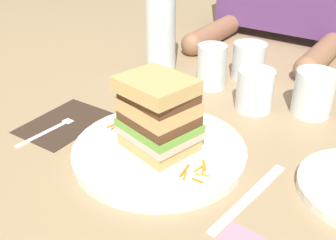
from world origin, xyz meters
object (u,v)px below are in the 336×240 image
(juice_glass, at_px, (255,93))
(empty_tumbler_2, at_px, (251,62))
(sandwich, at_px, (157,115))
(napkin_dark, at_px, (65,123))
(main_plate, at_px, (158,152))
(fork, at_px, (55,126))
(empty_tumbler_0, at_px, (212,67))
(water_bottle, at_px, (161,19))
(knife, at_px, (247,199))
(empty_tumbler_1, at_px, (314,93))

(juice_glass, bearing_deg, empty_tumbler_2, 117.30)
(sandwich, height_order, napkin_dark, sandwich)
(juice_glass, bearing_deg, main_plate, -104.21)
(sandwich, distance_m, fork, 0.23)
(juice_glass, xyz_separation_m, empty_tumbler_0, (-0.13, 0.04, 0.01))
(water_bottle, relative_size, empty_tumbler_0, 2.81)
(juice_glass, height_order, water_bottle, water_bottle)
(napkin_dark, distance_m, juice_glass, 0.39)
(knife, xyz_separation_m, empty_tumbler_2, (-0.18, 0.41, 0.04))
(main_plate, relative_size, knife, 1.48)
(juice_glass, bearing_deg, empty_tumbler_1, 24.47)
(empty_tumbler_0, relative_size, empty_tumbler_2, 1.15)
(sandwich, height_order, knife, sandwich)
(sandwich, relative_size, napkin_dark, 0.83)
(knife, height_order, water_bottle, water_bottle)
(napkin_dark, height_order, knife, same)
(empty_tumbler_2, bearing_deg, juice_glass, -62.70)
(empty_tumbler_2, bearing_deg, fork, -116.09)
(empty_tumbler_1, bearing_deg, sandwich, -119.29)
(fork, height_order, empty_tumbler_0, empty_tumbler_0)
(napkin_dark, distance_m, fork, 0.02)
(napkin_dark, height_order, water_bottle, water_bottle)
(knife, height_order, empty_tumbler_0, empty_tumbler_0)
(empty_tumbler_1, bearing_deg, juice_glass, -155.53)
(empty_tumbler_1, bearing_deg, empty_tumbler_0, -179.25)
(juice_glass, xyz_separation_m, empty_tumbler_2, (-0.07, 0.14, 0.01))
(main_plate, xyz_separation_m, sandwich, (0.00, -0.00, 0.07))
(napkin_dark, distance_m, empty_tumbler_2, 0.45)
(main_plate, relative_size, empty_tumbler_2, 3.42)
(knife, bearing_deg, main_plate, 174.20)
(napkin_dark, bearing_deg, water_bottle, 90.75)
(juice_glass, height_order, empty_tumbler_2, empty_tumbler_2)
(empty_tumbler_2, bearing_deg, empty_tumbler_0, -120.00)
(napkin_dark, bearing_deg, empty_tumbler_0, 63.73)
(empty_tumbler_0, xyz_separation_m, empty_tumbler_2, (0.05, 0.09, -0.01))
(fork, xyz_separation_m, water_bottle, (-0.00, 0.35, 0.12))
(empty_tumbler_0, height_order, empty_tumbler_1, empty_tumbler_0)
(napkin_dark, relative_size, knife, 0.83)
(sandwich, bearing_deg, water_bottle, 124.55)
(sandwich, xyz_separation_m, empty_tumbler_0, (-0.06, 0.30, -0.03))
(sandwich, xyz_separation_m, fork, (-0.22, -0.04, -0.07))
(sandwich, bearing_deg, juice_glass, 75.84)
(main_plate, distance_m, empty_tumbler_2, 0.39)
(main_plate, bearing_deg, sandwich, -81.86)
(main_plate, xyz_separation_m, juice_glass, (0.06, 0.25, 0.03))
(empty_tumbler_0, distance_m, empty_tumbler_1, 0.23)
(sandwich, xyz_separation_m, knife, (0.17, -0.02, -0.08))
(water_bottle, bearing_deg, knife, -40.45)
(knife, height_order, empty_tumbler_1, empty_tumbler_1)
(knife, bearing_deg, sandwich, 174.38)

